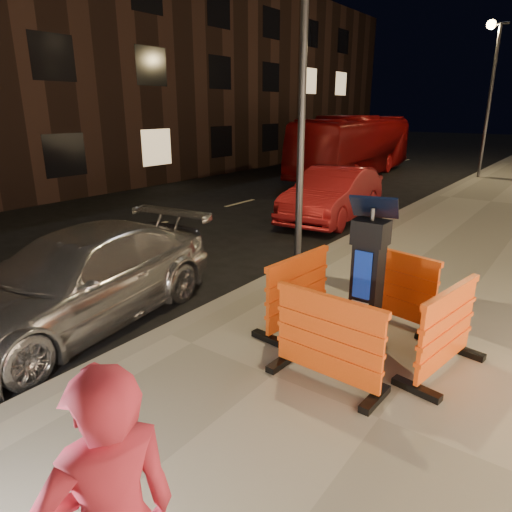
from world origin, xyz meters
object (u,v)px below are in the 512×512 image
Objects in this scene: barrier_back at (393,286)px; car_red at (332,220)px; parking_kiosk at (367,279)px; bus_doubledecker at (353,176)px; barrier_front at (328,340)px; car_silver at (83,322)px; barrier_kerbside at (298,292)px; barrier_bldgside at (446,331)px.

car_red is (-3.75, 5.53, -0.65)m from barrier_back.
parking_kiosk is 16.64m from bus_doubledecker.
barrier_back is at bearing 92.61° from barrier_front.
parking_kiosk is 1.40× the size of barrier_front.
barrier_back is 0.28× the size of car_silver.
bus_doubledecker is at bearing 127.31° from barrier_back.
barrier_kerbside is at bearing -71.71° from bus_doubledecker.
barrier_front reaches higher than car_silver.
barrier_back is 6.72m from car_red.
barrier_back is 1.00× the size of barrier_bldgside.
barrier_front is 1.00× the size of barrier_back.
parking_kiosk is 1.03m from barrier_front.
bus_doubledecker is at bearing 94.10° from car_silver.
barrier_back is at bearing -39.39° from barrier_kerbside.
barrier_kerbside is (-0.95, 0.00, -0.40)m from parking_kiosk.
car_red is (-4.70, 6.48, -0.65)m from barrier_bldgside.
car_silver is (-3.68, -1.49, -1.05)m from parking_kiosk.
barrier_kerbside is (-0.95, -0.95, 0.00)m from barrier_back.
barrier_front reaches higher than car_red.
barrier_front is 0.28× the size of car_silver.
parking_kiosk reaches higher than car_red.
bus_doubledecker is at bearing 37.73° from barrier_bldgside.
car_red is at bearing 127.67° from parking_kiosk.
parking_kiosk reaches higher than bus_doubledecker.
barrier_bldgside is 17.04m from bus_doubledecker.
barrier_kerbside is 1.90m from barrier_bldgside.
car_red reaches higher than car_silver.
barrier_bldgside is at bearing -34.39° from barrier_back.
car_silver is at bearing -135.87° from barrier_back.
car_red is at bearing 45.56° from barrier_bldgside.
car_silver is (-3.68, -0.54, -0.65)m from barrier_front.
bus_doubledecker reaches higher than barrier_bldgside.
barrier_front is 1.00× the size of barrier_bldgside.
bus_doubledecker is (-6.13, 15.02, -0.65)m from barrier_kerbside.
barrier_back is 1.00× the size of barrier_kerbside.
barrier_back is (0.00, 0.95, -0.40)m from parking_kiosk.
barrier_front is (0.00, -0.95, -0.40)m from parking_kiosk.
barrier_kerbside is 7.09m from car_red.
car_red is at bearing 119.39° from barrier_front.
bus_doubledecker is (-7.08, 15.02, -1.05)m from parking_kiosk.
barrier_back is 1.34m from barrier_bldgside.
parking_kiosk is 1.40× the size of barrier_back.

